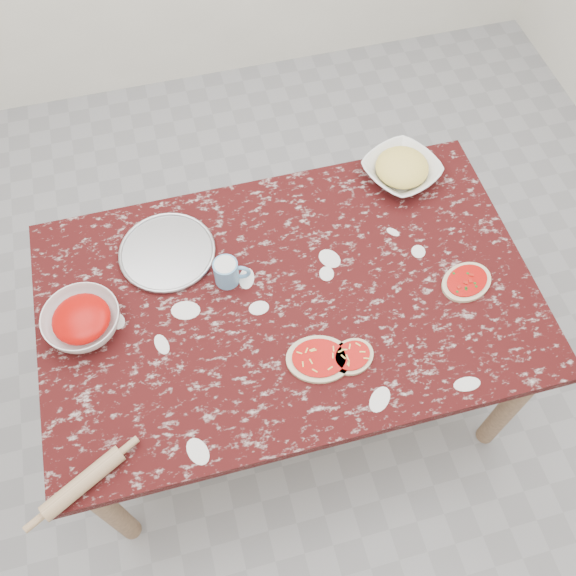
# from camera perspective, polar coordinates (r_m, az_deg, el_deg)

# --- Properties ---
(ground) EXTENTS (4.00, 4.00, 0.00)m
(ground) POSITION_cam_1_polar(r_m,az_deg,el_deg) (2.70, 0.00, -8.75)
(ground) COLOR gray
(worktable) EXTENTS (1.60, 1.00, 0.75)m
(worktable) POSITION_cam_1_polar(r_m,az_deg,el_deg) (2.10, 0.00, -1.86)
(worktable) COLOR #330B0B
(worktable) RESTS_ON ground
(pizza_tray) EXTENTS (0.35, 0.35, 0.01)m
(pizza_tray) POSITION_cam_1_polar(r_m,az_deg,el_deg) (2.14, -10.95, 3.18)
(pizza_tray) COLOR #B2B2B7
(pizza_tray) RESTS_ON worktable
(sauce_bowl) EXTENTS (0.30, 0.30, 0.08)m
(sauce_bowl) POSITION_cam_1_polar(r_m,az_deg,el_deg) (2.04, -18.22, -2.89)
(sauce_bowl) COLOR white
(sauce_bowl) RESTS_ON worktable
(cheese_bowl) EXTENTS (0.34, 0.34, 0.06)m
(cheese_bowl) POSITION_cam_1_polar(r_m,az_deg,el_deg) (2.33, 10.29, 10.47)
(cheese_bowl) COLOR white
(cheese_bowl) RESTS_ON worktable
(flour_mug) EXTENTS (0.12, 0.08, 0.09)m
(flour_mug) POSITION_cam_1_polar(r_m,az_deg,el_deg) (2.02, -5.55, 1.47)
(flour_mug) COLOR #629BC8
(flour_mug) RESTS_ON worktable
(pizza_left) EXTENTS (0.23, 0.20, 0.02)m
(pizza_left) POSITION_cam_1_polar(r_m,az_deg,el_deg) (1.91, 2.83, -6.48)
(pizza_left) COLOR beige
(pizza_left) RESTS_ON worktable
(pizza_mid) EXTENTS (0.17, 0.15, 0.02)m
(pizza_mid) POSITION_cam_1_polar(r_m,az_deg,el_deg) (1.93, 5.90, -6.23)
(pizza_mid) COLOR beige
(pizza_mid) RESTS_ON worktable
(pizza_right) EXTENTS (0.21, 0.19, 0.02)m
(pizza_right) POSITION_cam_1_polar(r_m,az_deg,el_deg) (2.12, 15.96, 0.55)
(pizza_right) COLOR beige
(pizza_right) RESTS_ON worktable
(rolling_pin) EXTENTS (0.24, 0.16, 0.05)m
(rolling_pin) POSITION_cam_1_polar(r_m,az_deg,el_deg) (1.86, -18.17, -16.51)
(rolling_pin) COLOR tan
(rolling_pin) RESTS_ON worktable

